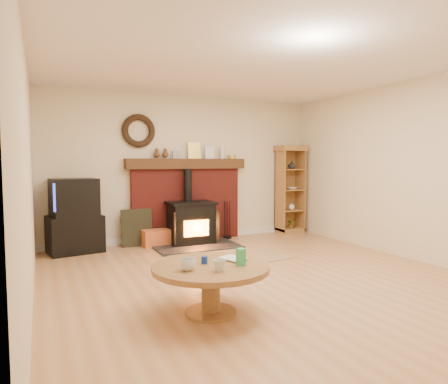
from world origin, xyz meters
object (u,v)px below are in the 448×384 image
curio_cabinet (290,189)px  wood_stove (191,224)px  coffee_table (211,274)px  tv_unit (75,217)px

curio_cabinet → wood_stove: bearing=-172.8°
wood_stove → coffee_table: size_ratio=1.27×
tv_unit → coffee_table: 3.38m
coffee_table → curio_cabinet: bearing=46.9°
tv_unit → curio_cabinet: size_ratio=0.67×
wood_stove → tv_unit: (-1.87, 0.19, 0.20)m
tv_unit → coffee_table: (0.94, -3.24, -0.18)m
tv_unit → curio_cabinet: (4.06, 0.08, 0.32)m
coffee_table → tv_unit: bearing=106.2°
wood_stove → coffee_table: wood_stove is taller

